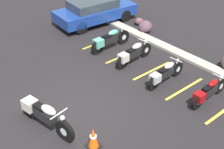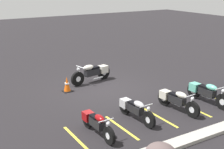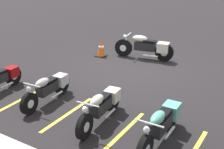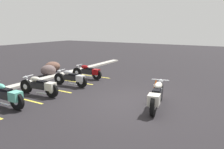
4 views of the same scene
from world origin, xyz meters
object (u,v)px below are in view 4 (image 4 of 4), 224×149
(parked_bike_3, at_px, (88,72))
(landscape_rock_3, at_px, (53,67))
(parked_bike_2, at_px, (72,78))
(traffic_cone, at_px, (156,87))
(motorcycle_cream_featured, at_px, (157,96))
(landscape_rock_0, at_px, (48,70))
(parked_bike_0, at_px, (5,95))
(parked_bike_1, at_px, (40,86))

(parked_bike_3, relative_size, landscape_rock_3, 1.96)
(parked_bike_2, relative_size, traffic_cone, 2.86)
(motorcycle_cream_featured, relative_size, parked_bike_2, 1.17)
(motorcycle_cream_featured, distance_m, landscape_rock_3, 8.84)
(parked_bike_2, bearing_deg, landscape_rock_0, -24.42)
(motorcycle_cream_featured, xyz_separation_m, landscape_rock_0, (1.89, 7.50, -0.15))
(parked_bike_2, distance_m, parked_bike_3, 1.77)
(motorcycle_cream_featured, bearing_deg, parked_bike_0, 108.64)
(motorcycle_cream_featured, xyz_separation_m, parked_bike_3, (2.53, 4.97, -0.08))
(parked_bike_0, height_order, parked_bike_1, parked_bike_0)
(parked_bike_1, relative_size, landscape_rock_0, 2.29)
(motorcycle_cream_featured, relative_size, traffic_cone, 3.33)
(parked_bike_1, bearing_deg, parked_bike_2, -99.03)
(landscape_rock_0, bearing_deg, parked_bike_0, -150.25)
(parked_bike_2, bearing_deg, parked_bike_0, 84.14)
(parked_bike_3, height_order, landscape_rock_0, parked_bike_3)
(parked_bike_2, distance_m, landscape_rock_0, 3.02)
(parked_bike_2, relative_size, landscape_rock_0, 2.19)
(landscape_rock_3, bearing_deg, parked_bike_3, -98.45)
(parked_bike_1, relative_size, parked_bike_2, 1.05)
(parked_bike_0, xyz_separation_m, traffic_cone, (4.38, -4.25, -0.13))
(motorcycle_cream_featured, xyz_separation_m, traffic_cone, (1.68, 0.63, -0.16))
(landscape_rock_0, bearing_deg, parked_bike_3, -75.97)
(parked_bike_1, height_order, parked_bike_2, parked_bike_1)
(parked_bike_0, xyz_separation_m, parked_bike_1, (1.61, -0.05, -0.02))
(parked_bike_0, distance_m, parked_bike_2, 3.48)
(motorcycle_cream_featured, distance_m, landscape_rock_0, 7.74)
(traffic_cone, bearing_deg, parked_bike_2, 102.50)
(parked_bike_0, height_order, parked_bike_3, parked_bike_0)
(motorcycle_cream_featured, height_order, parked_bike_1, motorcycle_cream_featured)
(parked_bike_1, distance_m, parked_bike_2, 1.88)
(motorcycle_cream_featured, distance_m, parked_bike_2, 4.76)
(parked_bike_3, bearing_deg, landscape_rock_0, 12.15)
(parked_bike_2, height_order, parked_bike_3, parked_bike_2)
(landscape_rock_3, bearing_deg, landscape_rock_0, -144.69)
(parked_bike_3, bearing_deg, landscape_rock_3, -10.33)
(landscape_rock_0, distance_m, landscape_rock_3, 1.38)
(parked_bike_2, xyz_separation_m, landscape_rock_0, (1.11, 2.81, -0.08))
(motorcycle_cream_featured, relative_size, landscape_rock_0, 2.56)
(parked_bike_3, distance_m, landscape_rock_0, 2.61)
(parked_bike_3, xyz_separation_m, landscape_rock_3, (0.49, 3.33, -0.08))
(landscape_rock_0, distance_m, traffic_cone, 6.87)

